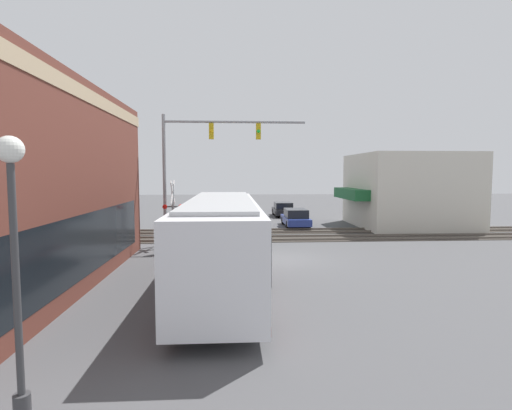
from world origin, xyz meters
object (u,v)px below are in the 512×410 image
object	(u,v)px
parked_car_blue	(296,218)
streetlamp	(15,255)
city_bus	(221,238)
parked_car_black	(283,210)
pedestrian_near_bus	(267,262)
crossing_signal	(173,207)

from	to	relation	value
parked_car_blue	streetlamp	bearing A→B (deg)	160.66
city_bus	parked_car_blue	world-z (taller)	city_bus
city_bus	parked_car_blue	xyz separation A→B (m)	(16.38, -5.40, -1.15)
streetlamp	parked_car_blue	bearing A→B (deg)	-19.34
parked_car_blue	parked_car_black	world-z (taller)	parked_car_blue
city_bus	parked_car_blue	bearing A→B (deg)	-18.24
city_bus	pedestrian_near_bus	size ratio (longest dim) A/B	6.78
pedestrian_near_bus	crossing_signal	bearing A→B (deg)	29.26
crossing_signal	pedestrian_near_bus	world-z (taller)	crossing_signal
streetlamp	parked_car_black	xyz separation A→B (m)	(32.05, -8.53, -2.22)
streetlamp	parked_car_black	world-z (taller)	streetlamp
crossing_signal	pedestrian_near_bus	bearing A→B (deg)	-150.74
city_bus	parked_car_black	size ratio (longest dim) A/B	2.78
parked_car_blue	parked_car_black	bearing A→B (deg)	0.00
city_bus	parked_car_black	xyz separation A→B (m)	(24.13, -5.40, -1.17)
city_bus	pedestrian_near_bus	xyz separation A→B (m)	(0.03, -1.70, -0.92)
parked_car_black	pedestrian_near_bus	world-z (taller)	pedestrian_near_bus
crossing_signal	streetlamp	distance (m)	16.29
parked_car_blue	pedestrian_near_bus	distance (m)	16.77
crossing_signal	parked_car_black	size ratio (longest dim) A/B	0.89
crossing_signal	parked_car_blue	world-z (taller)	crossing_signal
city_bus	streetlamp	bearing A→B (deg)	158.44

